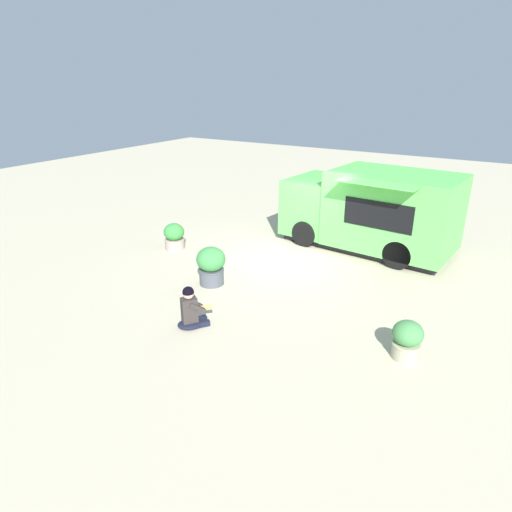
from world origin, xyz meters
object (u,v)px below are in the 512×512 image
(planter_flowering_near, at_px, (407,339))
(food_truck, at_px, (372,212))
(person_customer, at_px, (191,310))
(planter_flowering_far, at_px, (174,236))
(planter_flowering_side, at_px, (211,265))

(planter_flowering_near, bearing_deg, food_truck, -65.26)
(food_truck, height_order, person_customer, food_truck)
(person_customer, height_order, planter_flowering_far, person_customer)
(person_customer, relative_size, planter_flowering_side, 0.94)
(person_customer, distance_m, planter_flowering_side, 2.03)
(person_customer, xyz_separation_m, planter_flowering_side, (0.86, -1.84, 0.14))
(person_customer, distance_m, planter_flowering_far, 4.58)
(planter_flowering_far, distance_m, planter_flowering_side, 2.77)
(planter_flowering_side, bearing_deg, planter_flowering_near, 172.14)
(planter_flowering_far, bearing_deg, planter_flowering_side, 149.94)
(food_truck, bearing_deg, person_customer, 75.36)
(planter_flowering_near, relative_size, planter_flowering_far, 0.96)
(food_truck, xyz_separation_m, planter_flowering_near, (-2.36, 5.12, -0.73))
(planter_flowering_near, distance_m, planter_flowering_far, 7.54)
(food_truck, bearing_deg, planter_flowering_side, 60.65)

